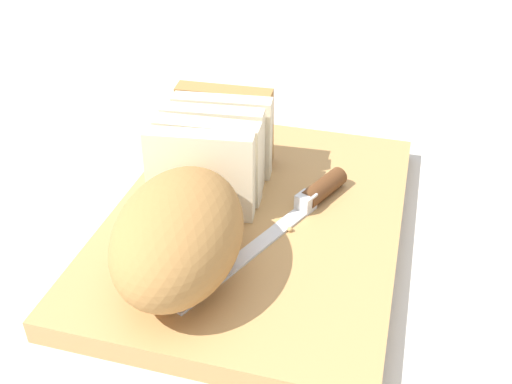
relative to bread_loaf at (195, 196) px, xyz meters
The scene contains 7 objects.
ground_plane 0.11m from the bread_loaf, 44.73° to the right, with size 3.00×3.00×0.00m, color beige.
cutting_board 0.10m from the bread_loaf, 44.73° to the right, with size 0.43×0.32×0.03m, color tan.
bread_loaf is the anchor object (origin of this frame).
bread_knife 0.14m from the bread_loaf, 53.50° to the right, with size 0.26×0.13×0.02m.
crumb_near_knife 0.08m from the bread_loaf, 112.86° to the right, with size 0.00×0.00×0.00m, color tan.
crumb_near_loaf 0.06m from the bread_loaf, 128.50° to the right, with size 0.01×0.01×0.01m, color tan.
crumb_stray_left 0.11m from the bread_loaf, 72.08° to the right, with size 0.01×0.01×0.01m, color tan.
Camera 1 is at (-0.53, -0.14, 0.42)m, focal length 42.19 mm.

